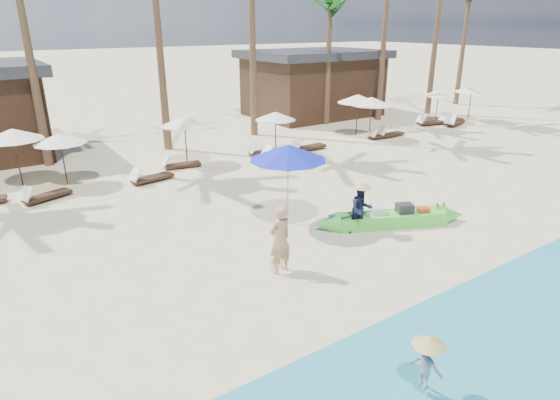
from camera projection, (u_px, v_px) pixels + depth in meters
ground at (295, 278)px, 11.67m from camera, size 240.00×240.00×0.00m
green_canoe at (391, 219)px, 14.61m from camera, size 5.17×2.56×0.70m
tourist at (280, 240)px, 11.64m from camera, size 0.72×0.52×1.82m
vendor_green at (361, 210)px, 13.96m from camera, size 0.88×0.79×1.50m
vendor_yellow at (426, 365)px, 7.78m from camera, size 0.47×0.65×0.90m
blue_umbrella at (288, 152)px, 14.09m from camera, size 2.38×2.38×2.56m
resort_parasol_4 at (13, 134)px, 17.65m from camera, size 2.19×2.19×2.25m
resort_parasol_5 at (60, 138)px, 17.83m from camera, size 1.99×1.99×2.05m
lounger_5_left at (44, 195)px, 16.70m from camera, size 1.80×1.08×0.58m
resort_parasol_6 at (184, 121)px, 20.48m from camera, size 2.09×2.09×2.15m
lounger_6_left at (150, 177)px, 18.67m from camera, size 1.83×0.81×0.60m
lounger_6_right at (180, 164)px, 20.48m from camera, size 1.72×0.79×0.56m
resort_parasol_7 at (275, 116)px, 22.27m from camera, size 1.97×1.97×2.03m
lounger_7_left at (279, 154)px, 21.96m from camera, size 1.91×0.65×0.64m
lounger_7_right at (265, 151)px, 22.46m from camera, size 1.90×0.84×0.62m
resort_parasol_8 at (358, 99)px, 25.53m from camera, size 2.27×2.27×2.34m
lounger_8_left at (307, 146)px, 23.28m from camera, size 1.90×0.65×0.64m
resort_parasol_9 at (371, 101)px, 25.02m from camera, size 2.21×2.21×2.28m
lounger_9_left at (381, 135)px, 25.75m from camera, size 1.69×0.63×0.56m
lounger_9_right at (390, 133)px, 26.13m from camera, size 1.71×0.55×0.58m
resort_parasol_10 at (439, 93)px, 29.67m from camera, size 1.96×1.96×2.02m
lounger_10_left at (429, 122)px, 29.09m from camera, size 2.00×0.91×0.66m
lounger_10_right at (454, 122)px, 28.96m from camera, size 2.09×1.15×0.68m
resort_parasol_11 at (472, 89)px, 29.91m from camera, size 2.21×2.21×2.27m
lounger_11_left at (450, 120)px, 29.76m from camera, size 1.98×0.73×0.66m
palm_6 at (330, 3)px, 27.14m from camera, size 2.08×2.08×8.51m
pavilion_east at (313, 82)px, 31.78m from camera, size 8.80×6.60×4.30m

